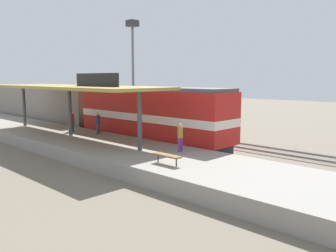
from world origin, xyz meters
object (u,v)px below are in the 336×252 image
object	(u,v)px
platform_bench	(167,156)
freight_car	(108,108)
person_walking	(98,122)
person_boarding	(180,136)
light_mast	(133,50)
person_waiting	(72,120)
locomotive	(151,115)
passenger_carriage_front	(42,104)

from	to	relation	value
platform_bench	freight_car	world-z (taller)	freight_car
person_walking	person_boarding	xyz separation A→B (m)	(-0.41, -9.00, 0.00)
light_mast	person_waiting	world-z (taller)	light_mast
light_mast	person_waiting	distance (m)	14.18
light_mast	person_walking	size ratio (longest dim) A/B	6.84
freight_car	person_boarding	xyz separation A→B (m)	(-7.84, -17.86, -0.12)
platform_bench	light_mast	distance (m)	24.35
locomotive	person_waiting	size ratio (longest dim) A/B	8.44
passenger_carriage_front	person_waiting	bearing A→B (deg)	-105.83
person_walking	freight_car	bearing A→B (deg)	50.01
light_mast	person_boarding	bearing A→B (deg)	-122.69
person_walking	passenger_carriage_front	bearing A→B (deg)	79.32
platform_bench	locomotive	size ratio (longest dim) A/B	0.12
person_waiting	light_mast	bearing A→B (deg)	26.08
locomotive	light_mast	distance (m)	14.90
light_mast	person_boarding	xyz separation A→B (m)	(-11.04, -17.20, -6.54)
locomotive	freight_car	size ratio (longest dim) A/B	1.20
locomotive	freight_car	world-z (taller)	locomotive
passenger_carriage_front	light_mast	distance (m)	12.01
person_waiting	person_walking	size ratio (longest dim) A/B	1.00
person_walking	locomotive	bearing A→B (deg)	-46.63
light_mast	person_walking	distance (m)	14.94
passenger_carriage_front	platform_bench	bearing A→B (deg)	-103.20
person_boarding	platform_bench	bearing A→B (deg)	-150.29
light_mast	person_waiting	bearing A→B (deg)	-153.92
person_waiting	passenger_carriage_front	bearing A→B (deg)	74.17
person_boarding	person_waiting	bearing A→B (deg)	91.26
person_walking	person_waiting	bearing A→B (deg)	103.99
freight_car	person_boarding	world-z (taller)	freight_car
locomotive	passenger_carriage_front	size ratio (longest dim) A/B	0.72
locomotive	person_walking	distance (m)	4.16
person_waiting	person_boarding	world-z (taller)	same
platform_bench	light_mast	bearing A→B (deg)	53.68
passenger_carriage_front	person_walking	world-z (taller)	passenger_carriage_front
person_walking	person_boarding	size ratio (longest dim) A/B	1.00
light_mast	passenger_carriage_front	bearing A→B (deg)	138.91
person_boarding	person_walking	bearing A→B (deg)	87.40
locomotive	light_mast	bearing A→B (deg)	55.14
person_walking	light_mast	bearing A→B (deg)	37.65
passenger_carriage_front	light_mast	world-z (taller)	light_mast
freight_car	person_waiting	bearing A→B (deg)	-142.62
platform_bench	freight_car	size ratio (longest dim) A/B	0.14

